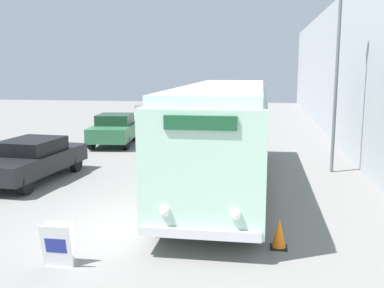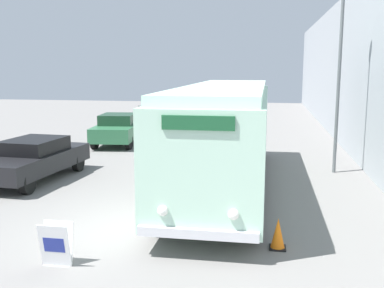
# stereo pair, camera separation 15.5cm
# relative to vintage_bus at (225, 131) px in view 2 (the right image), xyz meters

# --- Properties ---
(ground_plane) EXTENTS (80.00, 80.00, 0.00)m
(ground_plane) POSITION_rel_vintage_bus_xyz_m (-1.92, -4.37, -1.84)
(ground_plane) COLOR slate
(building_wall_right) EXTENTS (0.30, 60.00, 7.37)m
(building_wall_right) POSITION_rel_vintage_bus_xyz_m (5.07, 5.63, 1.85)
(building_wall_right) COLOR #9EA3A8
(building_wall_right) RESTS_ON ground_plane
(vintage_bus) EXTENTS (2.57, 11.56, 3.28)m
(vintage_bus) POSITION_rel_vintage_bus_xyz_m (0.00, 0.00, 0.00)
(vintage_bus) COLOR black
(vintage_bus) RESTS_ON ground_plane
(sign_board) EXTENTS (0.61, 0.33, 0.87)m
(sign_board) POSITION_rel_vintage_bus_xyz_m (-2.69, -6.39, -1.42)
(sign_board) COLOR gray
(sign_board) RESTS_ON ground_plane
(streetlamp) EXTENTS (0.36, 0.36, 6.85)m
(streetlamp) POSITION_rel_vintage_bus_xyz_m (3.78, 2.72, 2.56)
(streetlamp) COLOR #595E60
(streetlamp) RESTS_ON ground_plane
(parked_car_near) EXTENTS (2.28, 4.72, 1.42)m
(parked_car_near) POSITION_rel_vintage_bus_xyz_m (-6.57, -0.16, -1.09)
(parked_car_near) COLOR black
(parked_car_near) RESTS_ON ground_plane
(parked_car_mid) EXTENTS (2.29, 4.21, 1.53)m
(parked_car_mid) POSITION_rel_vintage_bus_xyz_m (-6.06, 7.20, -1.05)
(parked_car_mid) COLOR black
(parked_car_mid) RESTS_ON ground_plane
(parked_car_far) EXTENTS (1.75, 4.26, 1.45)m
(parked_car_far) POSITION_rel_vintage_bus_xyz_m (-6.07, 14.23, -1.09)
(parked_car_far) COLOR black
(parked_car_far) RESTS_ON ground_plane
(parked_car_distant) EXTENTS (2.21, 4.52, 1.45)m
(parked_car_distant) POSITION_rel_vintage_bus_xyz_m (-6.47, 21.16, -1.10)
(parked_car_distant) COLOR black
(parked_car_distant) RESTS_ON ground_plane
(traffic_cone) EXTENTS (0.36, 0.36, 0.67)m
(traffic_cone) POSITION_rel_vintage_bus_xyz_m (1.60, -4.82, -1.51)
(traffic_cone) COLOR black
(traffic_cone) RESTS_ON ground_plane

